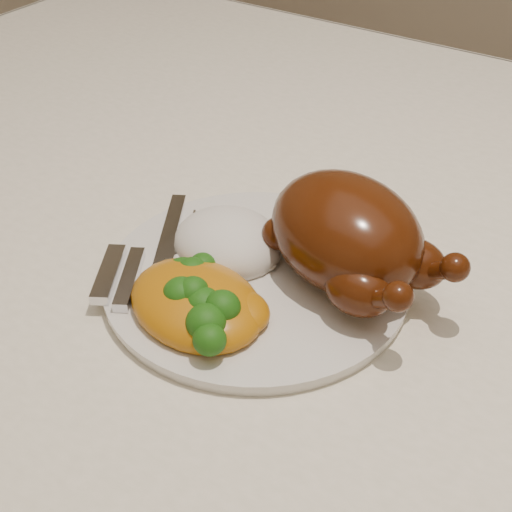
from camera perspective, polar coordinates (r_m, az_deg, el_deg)
The scene contains 7 objects.
dining_table at distance 0.77m, azimuth 11.50°, elevation -5.41°, with size 1.60×0.90×0.76m.
tablecloth at distance 0.72m, azimuth 12.20°, elevation -1.10°, with size 1.73×1.03×0.18m.
dinner_plate at distance 0.64m, azimuth 0.00°, elevation -1.85°, with size 0.27×0.27×0.01m, color silver.
roast_chicken at distance 0.61m, azimuth 7.44°, elevation 1.63°, with size 0.20×0.16×0.10m.
rice_mound at distance 0.65m, azimuth -2.23°, elevation 1.02°, with size 0.11×0.10×0.05m.
mac_and_cheese at distance 0.59m, azimuth -4.47°, elevation -3.68°, with size 0.14×0.12×0.05m.
cutlery at distance 0.65m, azimuth -9.39°, elevation -0.40°, with size 0.08×0.18×0.01m.
Camera 1 is at (0.18, -0.54, 1.17)m, focal length 50.00 mm.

